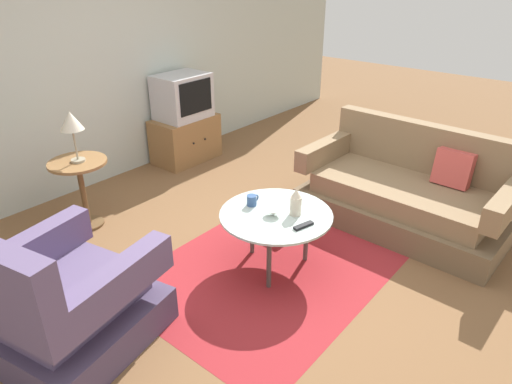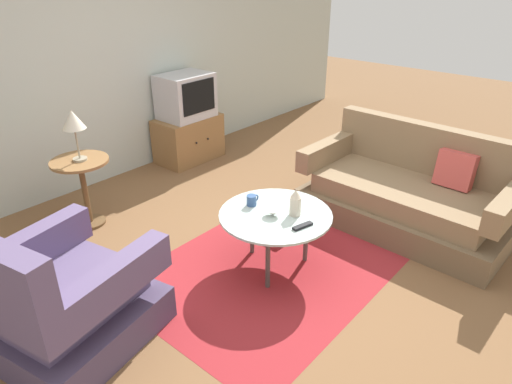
{
  "view_description": "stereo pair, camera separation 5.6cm",
  "coord_description": "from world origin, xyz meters",
  "px_view_note": "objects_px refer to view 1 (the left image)",
  "views": [
    {
      "loc": [
        -2.41,
        -1.86,
        2.16
      ],
      "look_at": [
        0.07,
        0.18,
        0.55
      ],
      "focal_mm": 32.24,
      "sensor_mm": 36.0,
      "label": 1
    },
    {
      "loc": [
        -2.37,
        -1.9,
        2.16
      ],
      "look_at": [
        0.07,
        0.18,
        0.55
      ],
      "focal_mm": 32.24,
      "sensor_mm": 36.0,
      "label": 2
    }
  ],
  "objects_px": {
    "tv_stand": "(186,139)",
    "television": "(182,96)",
    "vase": "(296,203)",
    "tv_remote_dark": "(304,226)",
    "coffee_table": "(276,218)",
    "bowl": "(273,212)",
    "table_lamp": "(71,123)",
    "armchair": "(64,306)",
    "couch": "(406,194)",
    "mug": "(252,200)",
    "side_table": "(81,180)"
  },
  "relations": [
    {
      "from": "table_lamp",
      "to": "tv_remote_dark",
      "type": "xyz_separation_m",
      "value": [
        0.54,
        -1.97,
        -0.49
      ]
    },
    {
      "from": "vase",
      "to": "tv_remote_dark",
      "type": "bearing_deg",
      "value": -126.67
    },
    {
      "from": "side_table",
      "to": "armchair",
      "type": "bearing_deg",
      "value": -126.06
    },
    {
      "from": "television",
      "to": "mug",
      "type": "bearing_deg",
      "value": -119.0
    },
    {
      "from": "vase",
      "to": "bowl",
      "type": "distance_m",
      "value": 0.18
    },
    {
      "from": "tv_stand",
      "to": "vase",
      "type": "xyz_separation_m",
      "value": [
        -0.99,
        -2.29,
        0.31
      ]
    },
    {
      "from": "tv_stand",
      "to": "television",
      "type": "relative_size",
      "value": 1.3
    },
    {
      "from": "couch",
      "to": "coffee_table",
      "type": "bearing_deg",
      "value": 70.87
    },
    {
      "from": "mug",
      "to": "side_table",
      "type": "bearing_deg",
      "value": 110.94
    },
    {
      "from": "mug",
      "to": "bowl",
      "type": "bearing_deg",
      "value": -95.32
    },
    {
      "from": "bowl",
      "to": "vase",
      "type": "bearing_deg",
      "value": -46.56
    },
    {
      "from": "couch",
      "to": "bowl",
      "type": "height_order",
      "value": "couch"
    },
    {
      "from": "television",
      "to": "tv_remote_dark",
      "type": "height_order",
      "value": "television"
    },
    {
      "from": "mug",
      "to": "table_lamp",
      "type": "bearing_deg",
      "value": 110.91
    },
    {
      "from": "mug",
      "to": "couch",
      "type": "bearing_deg",
      "value": -28.73
    },
    {
      "from": "television",
      "to": "bowl",
      "type": "relative_size",
      "value": 4.9
    },
    {
      "from": "couch",
      "to": "bowl",
      "type": "relative_size",
      "value": 15.02
    },
    {
      "from": "coffee_table",
      "to": "tv_remote_dark",
      "type": "distance_m",
      "value": 0.28
    },
    {
      "from": "armchair",
      "to": "side_table",
      "type": "bearing_deg",
      "value": 132.92
    },
    {
      "from": "side_table",
      "to": "table_lamp",
      "type": "height_order",
      "value": "table_lamp"
    },
    {
      "from": "tv_stand",
      "to": "table_lamp",
      "type": "xyz_separation_m",
      "value": [
        -1.64,
        -0.47,
        0.71
      ]
    },
    {
      "from": "armchair",
      "to": "table_lamp",
      "type": "relative_size",
      "value": 2.44
    },
    {
      "from": "coffee_table",
      "to": "tv_remote_dark",
      "type": "height_order",
      "value": "tv_remote_dark"
    },
    {
      "from": "tv_stand",
      "to": "bowl",
      "type": "xyz_separation_m",
      "value": [
        -1.1,
        -2.17,
        0.24
      ]
    },
    {
      "from": "table_lamp",
      "to": "bowl",
      "type": "distance_m",
      "value": 1.84
    },
    {
      "from": "table_lamp",
      "to": "tv_stand",
      "type": "bearing_deg",
      "value": 15.98
    },
    {
      "from": "vase",
      "to": "tv_remote_dark",
      "type": "distance_m",
      "value": 0.21
    },
    {
      "from": "television",
      "to": "mug",
      "type": "distance_m",
      "value": 2.24
    },
    {
      "from": "tv_stand",
      "to": "tv_remote_dark",
      "type": "height_order",
      "value": "tv_stand"
    },
    {
      "from": "armchair",
      "to": "couch",
      "type": "bearing_deg",
      "value": 59.83
    },
    {
      "from": "armchair",
      "to": "coffee_table",
      "type": "relative_size",
      "value": 1.27
    },
    {
      "from": "armchair",
      "to": "tv_stand",
      "type": "xyz_separation_m",
      "value": [
        2.55,
        1.7,
        -0.05
      ]
    },
    {
      "from": "side_table",
      "to": "mug",
      "type": "distance_m",
      "value": 1.59
    },
    {
      "from": "coffee_table",
      "to": "television",
      "type": "relative_size",
      "value": 1.44
    },
    {
      "from": "side_table",
      "to": "bowl",
      "type": "bearing_deg",
      "value": -72.26
    },
    {
      "from": "coffee_table",
      "to": "tv_stand",
      "type": "distance_m",
      "value": 2.42
    },
    {
      "from": "vase",
      "to": "tv_remote_dark",
      "type": "xyz_separation_m",
      "value": [
        -0.11,
        -0.15,
        -0.09
      ]
    },
    {
      "from": "coffee_table",
      "to": "table_lamp",
      "type": "relative_size",
      "value": 1.93
    },
    {
      "from": "side_table",
      "to": "tv_remote_dark",
      "type": "relative_size",
      "value": 3.77
    },
    {
      "from": "coffee_table",
      "to": "table_lamp",
      "type": "bearing_deg",
      "value": 108.7
    },
    {
      "from": "armchair",
      "to": "couch",
      "type": "distance_m",
      "value": 2.94
    },
    {
      "from": "bowl",
      "to": "tv_remote_dark",
      "type": "height_order",
      "value": "bowl"
    },
    {
      "from": "tv_stand",
      "to": "television",
      "type": "distance_m",
      "value": 0.52
    },
    {
      "from": "couch",
      "to": "table_lamp",
      "type": "bearing_deg",
      "value": 42.24
    },
    {
      "from": "coffee_table",
      "to": "tv_stand",
      "type": "xyz_separation_m",
      "value": [
        1.07,
        2.17,
        -0.17
      ]
    },
    {
      "from": "vase",
      "to": "tv_stand",
      "type": "bearing_deg",
      "value": 66.69
    },
    {
      "from": "bowl",
      "to": "table_lamp",
      "type": "bearing_deg",
      "value": 107.69
    },
    {
      "from": "couch",
      "to": "mug",
      "type": "height_order",
      "value": "couch"
    },
    {
      "from": "vase",
      "to": "tv_remote_dark",
      "type": "height_order",
      "value": "vase"
    },
    {
      "from": "table_lamp",
      "to": "vase",
      "type": "relative_size",
      "value": 2.14
    }
  ]
}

